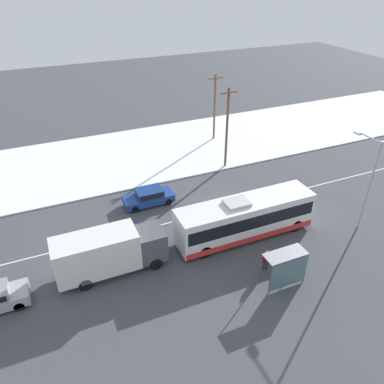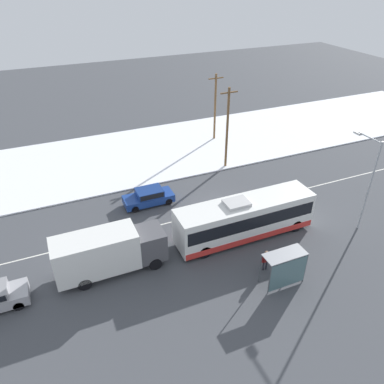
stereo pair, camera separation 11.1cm
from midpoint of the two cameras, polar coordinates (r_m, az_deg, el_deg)
ground_plane at (r=32.42m, az=4.34°, el=-2.70°), size 120.00×120.00×0.00m
snow_lot at (r=43.02m, az=-3.80°, el=6.60°), size 80.00×13.95×0.12m
lane_marking_center at (r=32.42m, az=4.34°, el=-2.69°), size 60.00×0.12×0.00m
city_bus at (r=28.80m, az=7.96°, el=-3.94°), size 10.91×2.57×3.34m
box_truck at (r=25.90m, az=-12.78°, el=-8.84°), size 7.43×2.30×3.21m
sedan_car at (r=32.88m, az=-6.69°, el=-0.64°), size 4.34×1.80×1.46m
pedestrian_at_stop at (r=26.40m, az=11.13°, el=-9.88°), size 0.59×0.26×1.65m
bus_shelter at (r=25.18m, az=14.10°, el=-10.74°), size 2.83×1.20×2.40m
streetlamp at (r=30.99m, az=25.05°, el=2.65°), size 0.36×2.62×7.53m
utility_pole_roadside at (r=37.48m, az=5.26°, el=9.77°), size 1.80×0.24×8.32m
utility_pole_snowlot at (r=44.15m, az=3.39°, el=12.91°), size 1.80×0.24×7.77m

